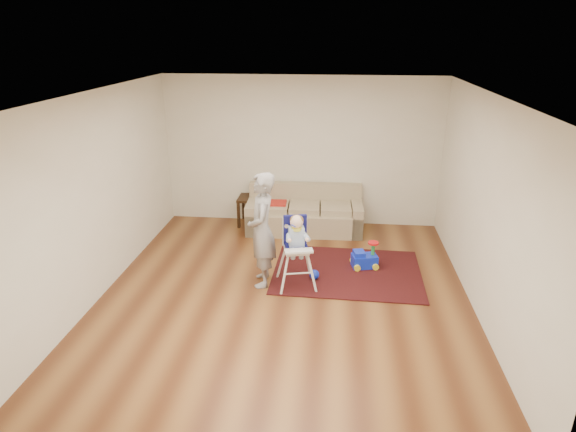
# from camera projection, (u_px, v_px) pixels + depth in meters

# --- Properties ---
(ground) EXTENTS (5.50, 5.50, 0.00)m
(ground) POSITION_uv_depth(u_px,v_px,m) (285.00, 294.00, 6.65)
(ground) COLOR #512A15
(ground) RESTS_ON ground
(room_envelope) EXTENTS (5.04, 5.52, 2.72)m
(room_envelope) POSITION_uv_depth(u_px,v_px,m) (289.00, 152.00, 6.47)
(room_envelope) COLOR beige
(room_envelope) RESTS_ON ground
(sofa) EXTENTS (2.08, 0.91, 0.79)m
(sofa) POSITION_uv_depth(u_px,v_px,m) (304.00, 210.00, 8.64)
(sofa) COLOR gray
(sofa) RESTS_ON ground
(side_table) EXTENTS (0.53, 0.53, 0.53)m
(side_table) POSITION_uv_depth(u_px,v_px,m) (253.00, 210.00, 8.99)
(side_table) COLOR black
(side_table) RESTS_ON ground
(area_rug) EXTENTS (2.23, 1.69, 0.02)m
(area_rug) POSITION_uv_depth(u_px,v_px,m) (347.00, 272.00, 7.25)
(area_rug) COLOR black
(area_rug) RESTS_ON ground
(ride_on_toy) EXTENTS (0.42, 0.34, 0.41)m
(ride_on_toy) POSITION_uv_depth(u_px,v_px,m) (365.00, 255.00, 7.31)
(ride_on_toy) COLOR #122DE1
(ride_on_toy) RESTS_ON area_rug
(toy_ball) EXTENTS (0.14, 0.14, 0.14)m
(toy_ball) POSITION_uv_depth(u_px,v_px,m) (314.00, 275.00, 6.99)
(toy_ball) COLOR #122DE1
(toy_ball) RESTS_ON area_rug
(high_chair) EXTENTS (0.60, 0.60, 1.08)m
(high_chair) POSITION_uv_depth(u_px,v_px,m) (296.00, 252.00, 6.70)
(high_chair) COLOR silver
(high_chair) RESTS_ON ground
(adult) EXTENTS (0.47, 0.65, 1.64)m
(adult) POSITION_uv_depth(u_px,v_px,m) (262.00, 230.00, 6.65)
(adult) COLOR gray
(adult) RESTS_ON ground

